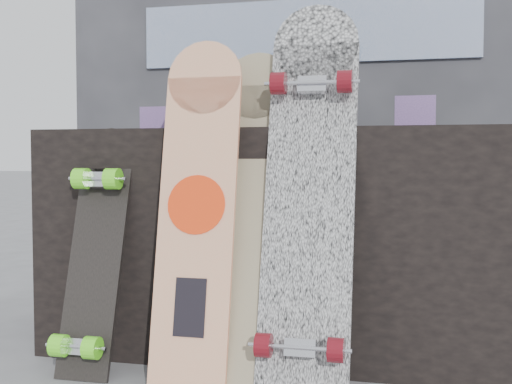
% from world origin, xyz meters
% --- Properties ---
extents(vendor_table, '(1.60, 0.60, 0.80)m').
position_xyz_m(vendor_table, '(0.00, 0.50, 0.40)').
color(vendor_table, black).
rests_on(vendor_table, ground).
extents(booth, '(2.40, 0.22, 2.20)m').
position_xyz_m(booth, '(0.00, 1.35, 1.10)').
color(booth, '#2E2E32').
rests_on(booth, ground).
extents(merch_box_purple, '(0.18, 0.12, 0.10)m').
position_xyz_m(merch_box_purple, '(-0.45, 0.60, 0.85)').
color(merch_box_purple, '#423165').
rests_on(merch_box_purple, vendor_table).
extents(merch_box_small, '(0.14, 0.14, 0.12)m').
position_xyz_m(merch_box_small, '(0.50, 0.60, 0.86)').
color(merch_box_small, '#423165').
rests_on(merch_box_small, vendor_table).
extents(merch_box_flat, '(0.22, 0.10, 0.06)m').
position_xyz_m(merch_box_flat, '(-0.12, 0.58, 0.83)').
color(merch_box_flat, '#D1B78C').
rests_on(merch_box_flat, vendor_table).
extents(longboard_geisha, '(0.24, 0.24, 1.08)m').
position_xyz_m(longboard_geisha, '(-0.16, 0.10, 0.57)').
color(longboard_geisha, '#D4B38F').
rests_on(longboard_geisha, ground).
extents(longboard_celtic, '(0.24, 0.34, 1.06)m').
position_xyz_m(longboard_celtic, '(-0.01, 0.17, 0.56)').
color(longboard_celtic, beige).
rests_on(longboard_celtic, ground).
extents(longboard_cascadia, '(0.28, 0.39, 1.20)m').
position_xyz_m(longboard_cascadia, '(0.19, 0.15, 0.63)').
color(longboard_cascadia, white).
rests_on(longboard_cascadia, ground).
extents(skateboard_dark, '(0.18, 0.31, 0.81)m').
position_xyz_m(skateboard_dark, '(-0.51, 0.11, 0.41)').
color(skateboard_dark, black).
rests_on(skateboard_dark, ground).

